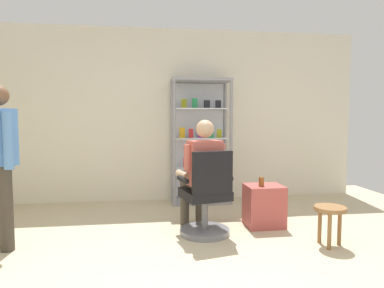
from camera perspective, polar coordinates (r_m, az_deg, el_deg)
back_wall at (r=5.48m, az=-3.16°, el=4.79°), size 6.00×0.10×2.70m
display_cabinet_main at (r=5.31m, az=1.37°, el=0.66°), size 0.90×0.45×1.90m
office_chair at (r=3.83m, az=2.46°, el=-9.46°), size 0.61×0.58×0.96m
seated_shopkeeper at (r=3.92m, az=1.55°, el=-4.40°), size 0.55×0.61×1.29m
storage_crate at (r=4.29m, az=11.93°, el=-10.04°), size 0.44×0.38×0.50m
tea_glass at (r=4.16m, az=11.52°, el=-6.18°), size 0.06×0.06×0.11m
standing_customer at (r=3.86m, az=-29.34°, el=-1.79°), size 0.40×0.42×1.63m
wooden_stool at (r=3.82m, az=22.05°, el=-10.85°), size 0.32×0.32×0.41m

